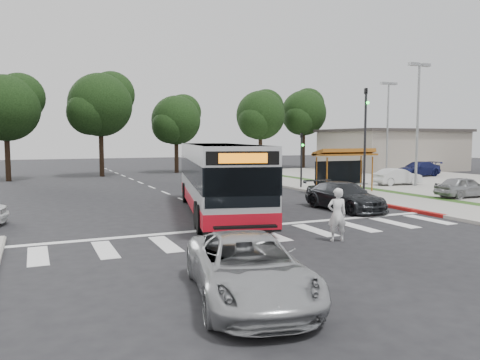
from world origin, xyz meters
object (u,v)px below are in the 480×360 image
pedestrian (337,215)px  silver_suv_south (248,268)px  dark_sedan (345,196)px  transit_bus (218,179)px

pedestrian → silver_suv_south: size_ratio=0.37×
pedestrian → dark_sedan: 7.45m
pedestrian → transit_bus: bearing=-63.5°
pedestrian → silver_suv_south: (-5.36, -4.17, -0.23)m
pedestrian → dark_sedan: size_ratio=0.38×
pedestrian → silver_suv_south: pedestrian is taller
silver_suv_south → dark_sedan: bearing=57.2°
transit_bus → pedestrian: size_ratio=6.84×
transit_bus → silver_suv_south: bearing=-94.6°
dark_sedan → silver_suv_south: silver_suv_south is taller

